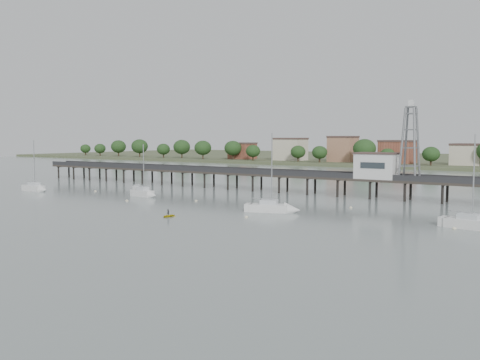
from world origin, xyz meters
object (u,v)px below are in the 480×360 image
object	(u,v)px
sailboat_a	(37,188)
yellow_dinghy	(168,217)
sailboat_d	(479,225)
white_tender	(138,188)
lattice_tower	(410,144)
sailboat_c	(277,208)
sailboat_b	(146,194)
pier	(270,175)

from	to	relation	value
sailboat_a	yellow_dinghy	world-z (taller)	sailboat_a
sailboat_d	white_tender	bearing A→B (deg)	179.01
lattice_tower	white_tender	size ratio (longest dim) A/B	4.69
sailboat_c	yellow_dinghy	world-z (taller)	sailboat_c
lattice_tower	white_tender	xyz separation A→B (m)	(-59.90, -13.30, -10.73)
lattice_tower	yellow_dinghy	xyz separation A→B (m)	(-24.68, -42.24, -11.10)
sailboat_a	lattice_tower	bearing A→B (deg)	22.18
sailboat_a	sailboat_c	distance (m)	62.81
sailboat_a	yellow_dinghy	size ratio (longest dim) A/B	5.01
sailboat_d	white_tender	size ratio (longest dim) A/B	4.09
sailboat_b	white_tender	bearing A→B (deg)	148.27
pier	sailboat_d	xyz separation A→B (m)	(49.07, -27.63, -3.15)
sailboat_c	white_tender	size ratio (longest dim) A/B	4.18
white_tender	sailboat_d	bearing A→B (deg)	0.30
sailboat_b	sailboat_c	distance (m)	34.42
sailboat_a	white_tender	bearing A→B (deg)	46.13
lattice_tower	sailboat_a	size ratio (longest dim) A/B	1.27
sailboat_d	sailboat_c	distance (m)	30.76
white_tender	lattice_tower	bearing A→B (deg)	23.30
sailboat_d	sailboat_a	bearing A→B (deg)	-169.38
yellow_dinghy	sailboat_b	bearing A→B (deg)	138.94
sailboat_b	yellow_dinghy	size ratio (longest dim) A/B	4.67
sailboat_c	yellow_dinghy	distance (m)	18.03
pier	sailboat_c	size ratio (longest dim) A/B	10.86
sailboat_a	yellow_dinghy	bearing A→B (deg)	-12.99
pier	sailboat_b	xyz separation A→B (m)	(-15.80, -23.78, -3.14)
sailboat_b	white_tender	world-z (taller)	sailboat_b
lattice_tower	sailboat_d	size ratio (longest dim) A/B	1.15
pier	sailboat_d	size ratio (longest dim) A/B	11.10
sailboat_c	lattice_tower	bearing A→B (deg)	45.21
lattice_tower	sailboat_d	world-z (taller)	lattice_tower
pier	white_tender	bearing A→B (deg)	-154.90
lattice_tower	sailboat_a	world-z (taller)	lattice_tower
sailboat_c	white_tender	distance (m)	49.08
pier	sailboat_c	distance (m)	33.90
lattice_tower	sailboat_c	size ratio (longest dim) A/B	1.12
sailboat_d	yellow_dinghy	world-z (taller)	sailboat_d
pier	sailboat_d	bearing A→B (deg)	-29.38
pier	white_tender	size ratio (longest dim) A/B	45.42
sailboat_b	sailboat_c	xyz separation A→B (m)	(34.12, -4.57, -0.01)
sailboat_b	sailboat_d	distance (m)	64.98
sailboat_b	white_tender	xyz separation A→B (m)	(-12.60, 10.48, -0.28)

